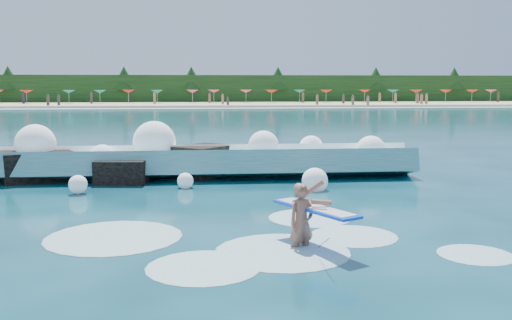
# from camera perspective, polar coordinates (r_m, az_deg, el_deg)

# --- Properties ---
(ground) EXTENTS (200.00, 200.00, 0.00)m
(ground) POSITION_cam_1_polar(r_m,az_deg,el_deg) (13.68, -5.47, -6.16)
(ground) COLOR #062A37
(ground) RESTS_ON ground
(beach) EXTENTS (140.00, 20.00, 0.40)m
(beach) POSITION_cam_1_polar(r_m,az_deg,el_deg) (91.34, -5.68, 5.54)
(beach) COLOR tan
(beach) RESTS_ON ground
(wet_band) EXTENTS (140.00, 5.00, 0.08)m
(wet_band) POSITION_cam_1_polar(r_m,az_deg,el_deg) (80.35, -5.67, 5.17)
(wet_band) COLOR silver
(wet_band) RESTS_ON ground
(treeline) EXTENTS (140.00, 4.00, 5.00)m
(treeline) POSITION_cam_1_polar(r_m,az_deg,el_deg) (101.29, -5.70, 7.03)
(treeline) COLOR black
(treeline) RESTS_ON ground
(breaking_wave) EXTENTS (16.20, 2.60, 1.40)m
(breaking_wave) POSITION_cam_1_polar(r_m,az_deg,el_deg) (20.30, -7.24, -0.31)
(breaking_wave) COLOR teal
(breaking_wave) RESTS_ON ground
(rock_cluster) EXTENTS (8.19, 3.09, 1.28)m
(rock_cluster) POSITION_cam_1_polar(r_m,az_deg,el_deg) (20.27, -13.99, -0.72)
(rock_cluster) COLOR black
(rock_cluster) RESTS_ON ground
(surfer_with_board) EXTENTS (1.47, 2.78, 1.58)m
(surfer_with_board) POSITION_cam_1_polar(r_m,az_deg,el_deg) (11.34, 4.88, -5.97)
(surfer_with_board) COLOR #9E5E49
(surfer_with_board) RESTS_ON ground
(wave_spray) EXTENTS (14.68, 4.68, 2.08)m
(wave_spray) POSITION_cam_1_polar(r_m,az_deg,el_deg) (20.13, -8.77, 1.05)
(wave_spray) COLOR white
(wave_spray) RESTS_ON ground
(surf_foam) EXTENTS (9.29, 5.64, 0.15)m
(surf_foam) POSITION_cam_1_polar(r_m,az_deg,el_deg) (11.90, -2.53, -8.21)
(surf_foam) COLOR silver
(surf_foam) RESTS_ON ground
(beach_umbrellas) EXTENTS (112.01, 6.03, 0.50)m
(beach_umbrellas) POSITION_cam_1_polar(r_m,az_deg,el_deg) (93.39, -5.54, 6.84)
(beach_umbrellas) COLOR red
(beach_umbrellas) RESTS_ON ground
(beachgoers) EXTENTS (83.09, 12.65, 1.93)m
(beachgoers) POSITION_cam_1_polar(r_m,az_deg,el_deg) (88.10, -3.13, 6.09)
(beachgoers) COLOR #3F332D
(beachgoers) RESTS_ON ground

